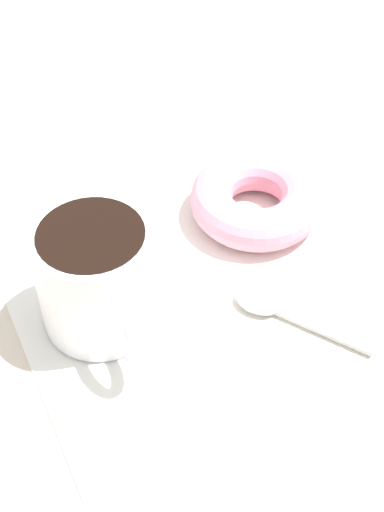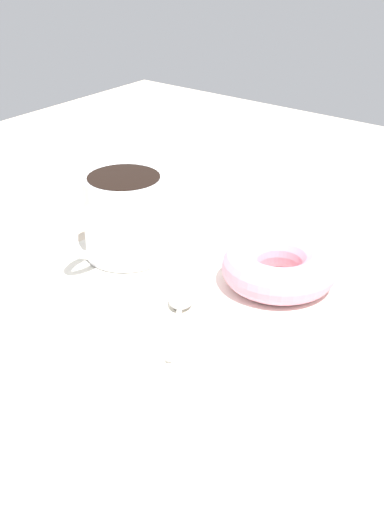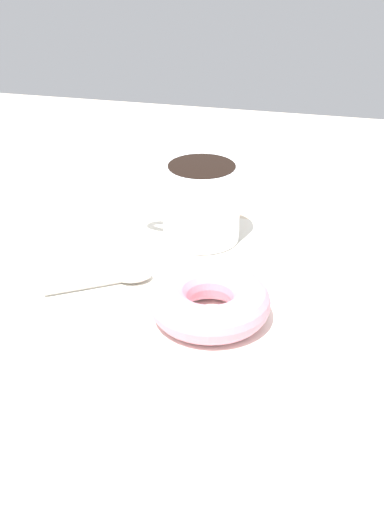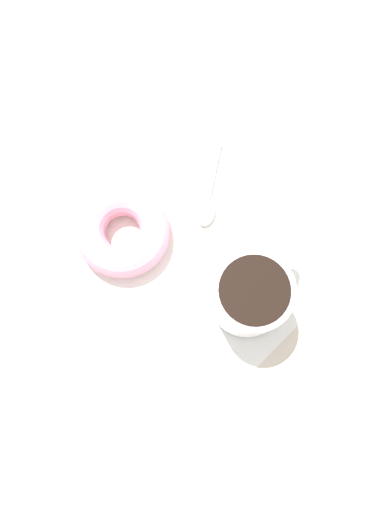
# 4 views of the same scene
# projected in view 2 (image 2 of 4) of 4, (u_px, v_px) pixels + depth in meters

# --- Properties ---
(ground_plane) EXTENTS (1.20, 1.20, 0.02)m
(ground_plane) POSITION_uv_depth(u_px,v_px,m) (198.00, 280.00, 0.75)
(ground_plane) COLOR beige
(napkin) EXTENTS (0.30, 0.30, 0.00)m
(napkin) POSITION_uv_depth(u_px,v_px,m) (192.00, 274.00, 0.74)
(napkin) COLOR white
(napkin) RESTS_ON ground_plane
(coffee_cup) EXTENTS (0.12, 0.09, 0.09)m
(coffee_cup) POSITION_uv_depth(u_px,v_px,m) (124.00, 215.00, 0.76)
(coffee_cup) COLOR white
(coffee_cup) RESTS_ON napkin
(donut) EXTENTS (0.12, 0.12, 0.04)m
(donut) POSITION_uv_depth(u_px,v_px,m) (279.00, 267.00, 0.71)
(donut) COLOR pink
(donut) RESTS_ON napkin
(spoon) EXTENTS (0.10, 0.07, 0.01)m
(spoon) POSITION_uv_depth(u_px,v_px,m) (180.00, 307.00, 0.67)
(spoon) COLOR #B7B2A8
(spoon) RESTS_ON napkin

